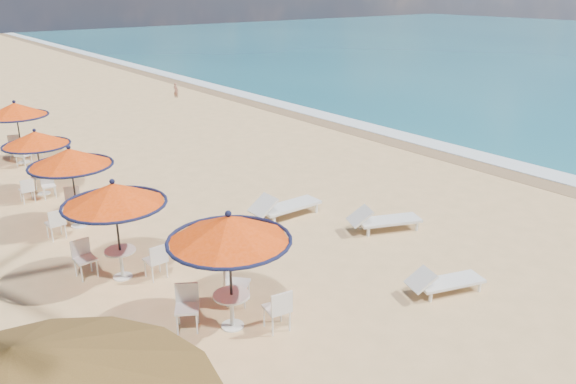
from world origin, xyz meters
The scene contains 12 objects.
ground centered at (0.00, 0.00, 0.00)m, with size 160.00×160.00×0.00m, color tan.
foam_strip centered at (9.30, 10.00, 0.00)m, with size 1.20×140.00×0.04m, color white.
wetsand_band centered at (8.40, 10.00, 0.00)m, with size 1.40×140.00×0.02m, color olive.
station_0 centered at (-4.51, 0.37, 1.79)m, with size 2.35×2.35×2.45m.
station_1 centered at (-5.46, 3.55, 1.81)m, with size 2.28×2.28×2.38m.
station_2 centered at (-5.31, 7.10, 1.77)m, with size 2.23×2.23×2.32m.
station_3 centered at (-5.32, 10.32, 1.56)m, with size 2.05×2.05×2.14m.
station_4 centered at (-4.90, 14.35, 1.73)m, with size 2.27×2.28×2.36m.
lounger_near centered at (-0.28, -1.37, 0.29)m, with size 1.83×1.06×0.63m.
lounger_mid centered at (1.11, 1.72, 0.34)m, with size 2.09×1.35×0.72m.
lounger_far centered at (-0.44, 4.08, 0.37)m, with size 2.19×0.69×0.78m.
person centered at (5.64, 22.53, 0.47)m, with size 0.34×0.22×0.93m, color #99614E.
Camera 1 is at (-9.43, -7.73, 6.27)m, focal length 35.00 mm.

